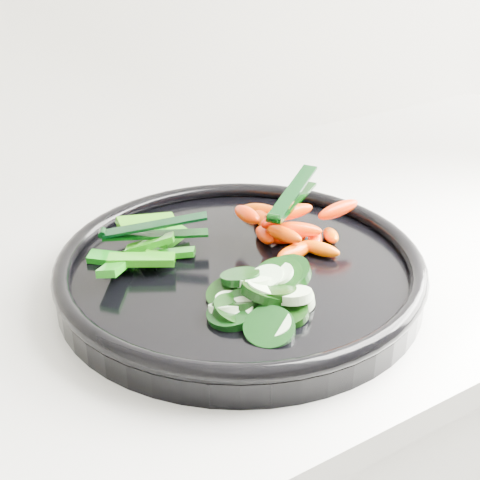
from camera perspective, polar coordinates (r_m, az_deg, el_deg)
veggie_tray at (r=0.68m, az=0.00°, el=-2.57°), size 0.45×0.45×0.04m
cucumber_pile at (r=0.61m, az=1.46°, el=-5.01°), size 0.13×0.13×0.04m
carrot_pile at (r=0.72m, az=4.16°, el=1.21°), size 0.13×0.16×0.05m
pepper_pile at (r=0.70m, az=-8.03°, el=-0.66°), size 0.13×0.12×0.03m
tong_carrot at (r=0.71m, az=4.42°, el=3.63°), size 0.10×0.07×0.02m
tong_pepper at (r=0.70m, az=-7.53°, el=0.85°), size 0.11×0.06×0.02m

